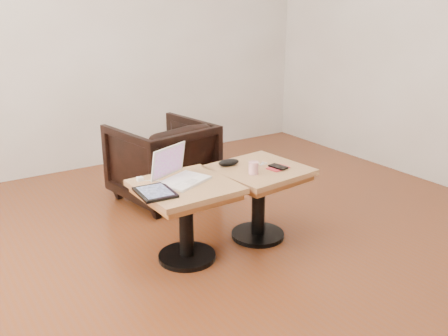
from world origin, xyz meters
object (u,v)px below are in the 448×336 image
laptop (179,174)px  armchair (162,161)px  side_table_left (186,203)px  striped_cup (253,168)px  side_table_right (259,185)px

laptop → armchair: bearing=46.9°
side_table_left → striped_cup: size_ratio=7.05×
side_table_left → armchair: (0.33, 0.99, -0.06)m
side_table_right → laptop: size_ratio=1.66×
laptop → striped_cup: bearing=-40.7°
side_table_left → armchair: armchair is taller
side_table_left → armchair: bearing=70.3°
laptop → striped_cup: 0.48m
laptop → armchair: (0.33, 0.92, -0.23)m
laptop → side_table_left: bearing=-109.2°
side_table_right → striped_cup: (-0.11, -0.08, 0.17)m
side_table_left → laptop: (-0.00, 0.07, 0.17)m
laptop → armchair: size_ratio=0.52×
side_table_left → side_table_right: size_ratio=0.93×
side_table_left → side_table_right: same height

